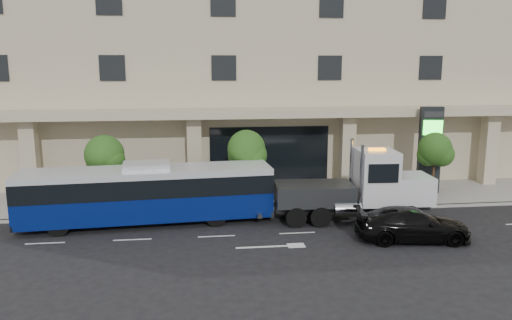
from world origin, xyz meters
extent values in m
plane|color=black|center=(0.00, 0.00, 0.00)|extent=(120.00, 120.00, 0.00)
cube|color=gray|center=(0.00, 5.00, 0.07)|extent=(120.00, 6.00, 0.15)
cube|color=gray|center=(0.00, 2.00, 0.07)|extent=(120.00, 0.30, 0.15)
cube|color=#B6AC89|center=(0.00, 15.50, 10.00)|extent=(60.00, 15.00, 20.00)
cube|color=#B6AC89|center=(0.00, 6.80, 5.20)|extent=(60.00, 2.80, 0.50)
cube|color=black|center=(0.00, 7.97, 2.15)|extent=(8.00, 0.12, 4.00)
cube|color=#B6AC89|center=(-15.00, 6.80, 2.60)|extent=(0.90, 0.90, 4.90)
cube|color=#B6AC89|center=(-5.00, 6.80, 2.60)|extent=(0.90, 0.90, 4.90)
cube|color=#B6AC89|center=(5.00, 6.80, 2.60)|extent=(0.90, 0.90, 4.90)
cube|color=#B6AC89|center=(15.00, 6.80, 2.60)|extent=(0.90, 0.90, 4.90)
cylinder|color=#422B19|center=(-10.00, 3.60, 1.55)|extent=(0.14, 0.14, 2.80)
sphere|color=#113D13|center=(-10.00, 3.60, 3.27)|extent=(2.20, 2.20, 2.20)
sphere|color=#113D13|center=(-9.65, 3.40, 2.95)|extent=(1.65, 1.65, 1.65)
sphere|color=#113D13|center=(-10.30, 3.80, 2.87)|extent=(1.54, 1.54, 1.54)
cylinder|color=#422B19|center=(-2.00, 3.60, 1.62)|extent=(0.14, 0.14, 2.94)
sphere|color=#113D13|center=(-2.00, 3.60, 3.43)|extent=(2.20, 2.20, 2.20)
sphere|color=#113D13|center=(-1.65, 3.40, 3.09)|extent=(1.65, 1.65, 1.65)
sphere|color=#113D13|center=(-2.30, 3.80, 3.01)|extent=(1.54, 1.54, 1.54)
cylinder|color=#422B19|center=(9.50, 3.60, 1.51)|extent=(0.14, 0.14, 2.73)
sphere|color=#113D13|center=(9.50, 3.60, 3.19)|extent=(2.00, 2.00, 2.00)
sphere|color=#113D13|center=(9.85, 3.40, 2.88)|extent=(1.50, 1.50, 1.50)
sphere|color=#113D13|center=(9.20, 3.80, 2.80)|extent=(1.40, 1.40, 1.40)
cylinder|color=black|center=(-11.63, -0.51, 0.53)|extent=(1.09, 0.40, 1.07)
cylinder|color=black|center=(-11.79, 1.73, 0.53)|extent=(1.09, 0.40, 1.07)
cylinder|color=black|center=(-3.95, 0.05, 0.53)|extent=(1.09, 0.40, 1.07)
cylinder|color=black|center=(-4.11, 2.29, 0.53)|extent=(1.09, 0.40, 1.07)
cube|color=#06155A|center=(-7.44, 0.92, 1.02)|extent=(13.00, 3.61, 1.28)
cube|color=black|center=(-7.44, 0.92, 2.14)|extent=(13.00, 3.65, 0.96)
cube|color=silver|center=(-7.44, 0.92, 2.78)|extent=(13.00, 3.61, 0.32)
cube|color=silver|center=(-7.44, 0.92, 3.10)|extent=(2.47, 1.88, 0.32)
cube|color=#2D3033|center=(-13.79, 0.45, 0.48)|extent=(0.34, 2.68, 0.32)
cube|color=#2D3033|center=(-1.09, 1.39, 0.48)|extent=(0.34, 2.68, 0.32)
cube|color=#2D3033|center=(3.33, 0.22, 0.78)|extent=(8.30, 1.43, 0.39)
cube|color=silver|center=(6.48, 0.05, 1.70)|extent=(2.07, 2.34, 1.46)
cube|color=silver|center=(7.45, -0.01, 1.70)|extent=(0.19, 1.94, 1.17)
cube|color=silver|center=(4.54, 0.16, 2.38)|extent=(2.08, 2.53, 2.82)
cube|color=black|center=(5.46, 0.11, 2.82)|extent=(0.22, 2.14, 1.17)
cylinder|color=silver|center=(3.41, -0.85, 2.62)|extent=(0.18, 0.18, 3.30)
cylinder|color=silver|center=(3.53, 1.28, 2.62)|extent=(0.18, 0.18, 3.30)
cube|color=#2D3033|center=(1.24, 0.34, 1.51)|extent=(4.20, 2.56, 1.07)
cube|color=#2D3033|center=(-1.09, 0.47, 0.92)|extent=(1.57, 0.36, 0.21)
cube|color=#2D3033|center=(-1.67, 0.50, 0.53)|extent=(0.34, 1.76, 0.17)
cube|color=orange|center=(4.54, 0.16, 3.84)|extent=(0.89, 0.39, 0.14)
cylinder|color=black|center=(6.04, -0.95, 0.53)|extent=(1.08, 0.37, 1.07)
cylinder|color=black|center=(6.15, 1.09, 0.53)|extent=(1.08, 0.37, 1.07)
cylinder|color=black|center=(1.38, -0.69, 0.53)|extent=(1.08, 0.37, 1.07)
cylinder|color=black|center=(1.49, 1.35, 0.53)|extent=(1.08, 0.37, 1.07)
cylinder|color=black|center=(0.12, -0.62, 0.53)|extent=(1.08, 0.37, 1.07)
cylinder|color=black|center=(0.23, 1.42, 0.53)|extent=(1.08, 0.37, 1.07)
imported|color=black|center=(5.20, -3.14, 0.78)|extent=(5.57, 2.80, 1.55)
cube|color=black|center=(9.76, 4.81, 2.90)|extent=(1.42, 0.63, 5.49)
cube|color=#28F42C|center=(9.76, 4.56, 4.36)|extent=(1.19, 0.21, 0.92)
cube|color=silver|center=(9.76, 4.56, 3.26)|extent=(1.19, 0.21, 0.55)
cube|color=#262628|center=(9.76, 4.56, 5.18)|extent=(1.19, 0.21, 0.37)
camera|label=1|loc=(-4.87, -24.67, 8.21)|focal=35.00mm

